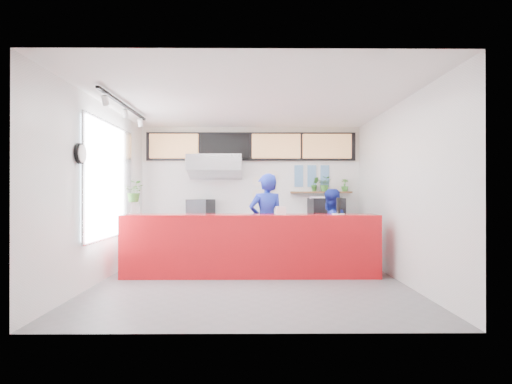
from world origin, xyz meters
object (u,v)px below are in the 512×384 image
(panini_oven, at_px, (201,209))
(pepper_mill, at_px, (338,206))
(espresso_machine, at_px, (326,209))
(service_counter, at_px, (251,245))
(staff_center, at_px, (266,222))
(staff_right, at_px, (330,229))

(panini_oven, relative_size, pepper_mill, 1.73)
(espresso_machine, height_order, pepper_mill, pepper_mill)
(panini_oven, bearing_deg, pepper_mill, -15.03)
(service_counter, height_order, panini_oven, panini_oven)
(panini_oven, bearing_deg, espresso_machine, 19.41)
(panini_oven, relative_size, staff_center, 0.27)
(panini_oven, xyz_separation_m, espresso_machine, (2.80, 0.00, 0.01))
(espresso_machine, bearing_deg, panini_oven, 172.11)
(staff_right, bearing_deg, espresso_machine, -124.13)
(staff_center, bearing_deg, panini_oven, -58.13)
(staff_center, xyz_separation_m, pepper_mill, (1.26, -0.51, 0.33))
(staff_right, distance_m, pepper_mill, 0.77)
(service_counter, relative_size, panini_oven, 9.18)
(pepper_mill, bearing_deg, staff_right, 92.68)
(staff_center, bearing_deg, pepper_mill, 142.81)
(service_counter, distance_m, panini_oven, 2.20)
(panini_oven, bearing_deg, staff_right, -5.55)
(staff_right, bearing_deg, staff_center, -22.99)
(service_counter, distance_m, staff_right, 1.65)
(service_counter, xyz_separation_m, panini_oven, (-1.12, 1.80, 0.57))
(service_counter, bearing_deg, staff_right, 20.31)
(staff_center, bearing_deg, staff_right, 169.15)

